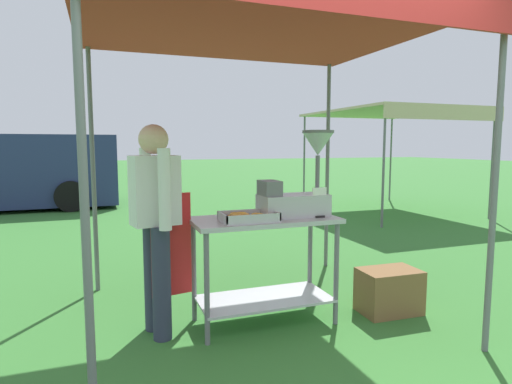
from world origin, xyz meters
name	(u,v)px	position (x,y,z in m)	size (l,w,h in m)	color
ground_plane	(163,223)	(0.00, 6.00, 0.00)	(70.00, 70.00, 0.00)	#33702D
stall_canopy	(260,32)	(0.18, 1.24, 2.35)	(2.80, 2.50, 2.43)	slate
donut_cart	(264,249)	(0.18, 1.14, 0.62)	(1.17, 0.56, 0.87)	#B7B7BC
donut_tray	(248,218)	(0.00, 1.03, 0.90)	(0.43, 0.28, 0.07)	#B7B7BC
donut_fryer	(299,186)	(0.48, 1.14, 1.13)	(0.63, 0.28, 0.70)	#B7B7BC
menu_sign	(319,205)	(0.60, 1.01, 0.98)	(0.13, 0.05, 0.24)	black
vendor	(156,219)	(-0.67, 1.22, 0.90)	(0.46, 0.54, 1.61)	#2D3347
supply_crate	(389,291)	(1.27, 0.97, 0.19)	(0.52, 0.36, 0.38)	brown
neighbour_tent	(391,114)	(4.88, 5.74, 2.13)	(2.74, 3.32, 2.20)	slate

